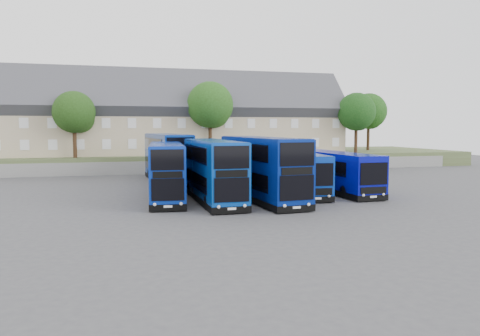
# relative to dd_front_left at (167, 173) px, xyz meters

# --- Properties ---
(ground) EXTENTS (120.00, 120.00, 0.00)m
(ground) POSITION_rel_dd_front_left_xyz_m (5.93, -3.43, -2.08)
(ground) COLOR #414045
(ground) RESTS_ON ground
(retaining_wall) EXTENTS (70.00, 0.40, 1.50)m
(retaining_wall) POSITION_rel_dd_front_left_xyz_m (5.93, 20.57, -1.33)
(retaining_wall) COLOR slate
(retaining_wall) RESTS_ON ground
(earth_bank) EXTENTS (80.00, 20.00, 2.00)m
(earth_bank) POSITION_rel_dd_front_left_xyz_m (5.93, 30.57, -1.08)
(earth_bank) COLOR #48532E
(earth_bank) RESTS_ON ground
(terrace_row) EXTENTS (48.00, 10.40, 11.20)m
(terrace_row) POSITION_rel_dd_front_left_xyz_m (2.93, 26.57, 4.51)
(terrace_row) COLOR tan
(terrace_row) RESTS_ON earth_bank
(dd_front_left) EXTENTS (3.49, 10.87, 4.25)m
(dd_front_left) POSITION_rel_dd_front_left_xyz_m (0.00, 0.00, 0.00)
(dd_front_left) COLOR #082A9E
(dd_front_left) RESTS_ON ground
(dd_front_mid) EXTENTS (2.61, 11.38, 4.52)m
(dd_front_mid) POSITION_rel_dd_front_left_xyz_m (3.26, -1.55, 0.13)
(dd_front_mid) COLOR #083CA1
(dd_front_mid) RESTS_ON ground
(dd_front_right) EXTENTS (3.60, 12.05, 4.72)m
(dd_front_right) POSITION_rel_dd_front_left_xyz_m (6.94, -1.95, 0.24)
(dd_front_right) COLOR navy
(dd_front_right) RESTS_ON ground
(dd_rear_left) EXTENTS (3.69, 12.23, 4.79)m
(dd_rear_left) POSITION_rel_dd_front_left_xyz_m (1.41, 11.73, 0.27)
(dd_rear_left) COLOR navy
(dd_rear_left) RESTS_ON ground
(dd_rear_right) EXTENTS (2.58, 10.48, 4.15)m
(dd_rear_right) POSITION_rel_dd_front_left_xyz_m (7.49, 11.90, -0.05)
(dd_rear_right) COLOR #0827A1
(dd_rear_right) RESTS_ON ground
(coach_east_a) EXTENTS (3.70, 12.67, 3.42)m
(coach_east_a) POSITION_rel_dd_front_left_xyz_m (10.84, 1.51, -0.41)
(coach_east_a) COLOR #0932A5
(coach_east_a) RESTS_ON ground
(coach_east_b) EXTENTS (3.01, 12.49, 3.39)m
(coach_east_b) POSITION_rel_dd_front_left_xyz_m (14.40, 1.13, -0.42)
(coach_east_b) COLOR #080D9E
(coach_east_b) RESTS_ON ground
(tree_west) EXTENTS (4.80, 4.80, 7.65)m
(tree_west) POSITION_rel_dd_front_left_xyz_m (-7.92, 21.66, 4.97)
(tree_west) COLOR #382314
(tree_west) RESTS_ON earth_bank
(tree_mid) EXTENTS (5.76, 5.76, 9.18)m
(tree_mid) POSITION_rel_dd_front_left_xyz_m (8.08, 22.16, 5.98)
(tree_mid) COLOR #382314
(tree_mid) RESTS_ON earth_bank
(tree_east) EXTENTS (5.12, 5.12, 8.16)m
(tree_east) POSITION_rel_dd_front_left_xyz_m (28.08, 21.66, 5.30)
(tree_east) COLOR #382314
(tree_east) RESTS_ON earth_bank
(tree_far) EXTENTS (5.44, 5.44, 8.67)m
(tree_far) POSITION_rel_dd_front_left_xyz_m (34.08, 28.66, 5.64)
(tree_far) COLOR #382314
(tree_far) RESTS_ON earth_bank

